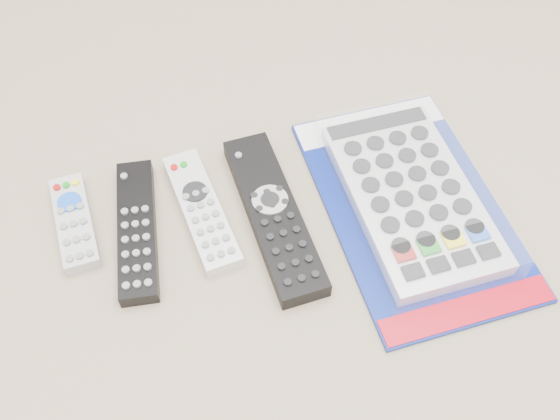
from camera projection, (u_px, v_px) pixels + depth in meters
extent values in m
plane|color=gray|center=(256.00, 235.00, 0.75)|extent=(5.00, 5.00, 0.00)
cube|color=#AAA9AC|center=(75.00, 222.00, 0.75)|extent=(0.05, 0.14, 0.02)
cylinder|color=blue|center=(69.00, 202.00, 0.76)|extent=(0.03, 0.03, 0.00)
cube|color=black|center=(137.00, 229.00, 0.74)|extent=(0.06, 0.20, 0.02)
cube|color=silver|center=(201.00, 210.00, 0.76)|extent=(0.07, 0.18, 0.02)
cylinder|color=black|center=(195.00, 192.00, 0.76)|extent=(0.03, 0.03, 0.00)
cube|color=black|center=(273.00, 214.00, 0.75)|extent=(0.07, 0.24, 0.02)
cylinder|color=silver|center=(270.00, 200.00, 0.75)|extent=(0.05, 0.05, 0.00)
cube|color=navy|center=(411.00, 206.00, 0.77)|extent=(0.21, 0.34, 0.01)
cube|color=white|center=(369.00, 123.00, 0.85)|extent=(0.20, 0.05, 0.00)
cube|color=#AC0C1B|center=(467.00, 310.00, 0.68)|extent=(0.20, 0.04, 0.00)
cube|color=silver|center=(411.00, 196.00, 0.76)|extent=(0.15, 0.27, 0.02)
cube|color=white|center=(413.00, 192.00, 0.76)|extent=(0.17, 0.28, 0.04)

